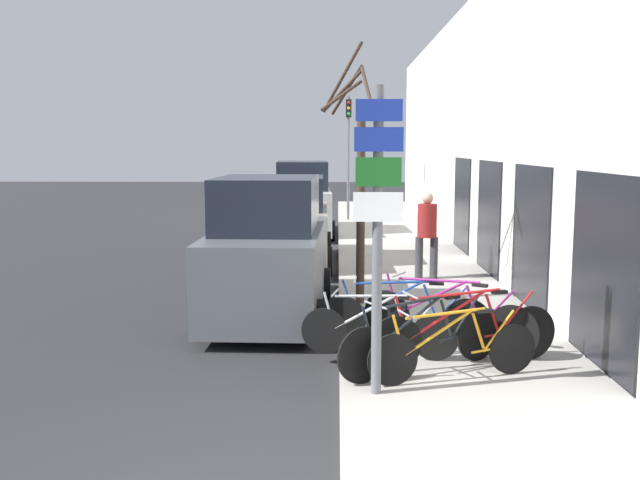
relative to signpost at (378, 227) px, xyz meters
The scene contains 16 objects.
ground_plane 8.63m from the signpost, 99.61° to the left, with size 80.00×80.00×0.00m, color #28282B.
sidewalk_curb 11.31m from the signpost, 83.82° to the left, with size 3.20×32.00×0.15m.
building_facade 11.45m from the signpost, 75.01° to the left, with size 0.23×32.00×6.50m.
signpost is the anchor object (origin of this frame).
bicycle_0 1.83m from the signpost, 27.50° to the left, with size 2.07×0.76×0.85m.
bicycle_1 1.78m from the signpost, 52.32° to the left, with size 2.09×1.30×0.92m.
bicycle_2 2.12m from the signpost, 41.60° to the left, with size 2.45×0.85×0.96m.
bicycle_3 2.03m from the signpost, 85.60° to the left, with size 2.02×0.54×0.85m.
bicycle_4 2.54m from the signpost, 59.80° to the left, with size 2.18×1.27×0.97m.
bicycle_5 2.53m from the signpost, 76.03° to the left, with size 2.36×0.44×0.91m.
parked_car_0 4.48m from the signpost, 111.14° to the left, with size 2.05×4.41×2.37m.
parked_car_1 9.41m from the signpost, 99.93° to the left, with size 2.14×4.48×2.15m.
parked_car_2 15.15m from the signpost, 95.91° to the left, with size 2.12×4.49×2.37m.
pedestrian_near 7.08m from the signpost, 78.51° to the left, with size 0.47×0.40×1.78m.
street_tree 4.62m from the signpost, 91.05° to the left, with size 0.90×1.80×4.46m.
traffic_light 18.64m from the signpost, 90.13° to the left, with size 0.20×0.30×4.50m.
Camera 1 is at (0.97, -4.71, 2.89)m, focal length 40.00 mm.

